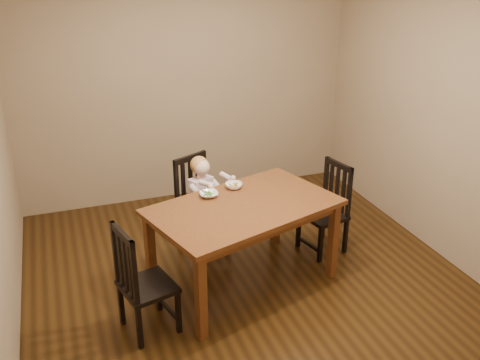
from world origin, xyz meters
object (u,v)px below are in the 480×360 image
object	(u,v)px
dining_table	(244,214)
bowl_peas	(209,194)
chair_child	(199,205)
bowl_veg	(234,186)
chair_right	(327,209)
toddler	(202,195)
chair_left	(142,283)

from	to	relation	value
dining_table	bowl_peas	distance (m)	0.38
dining_table	chair_child	xyz separation A→B (m)	(-0.19, 0.78, -0.24)
dining_table	bowl_veg	xyz separation A→B (m)	(0.03, 0.36, 0.12)
chair_right	bowl_peas	world-z (taller)	chair_right
toddler	bowl_peas	xyz separation A→B (m)	(-0.07, -0.47, 0.22)
chair_child	toddler	distance (m)	0.15
chair_right	chair_left	bearing A→B (deg)	96.03
dining_table	chair_left	distance (m)	1.08
chair_left	bowl_veg	xyz separation A→B (m)	(1.02, 0.72, 0.37)
bowl_peas	chair_left	bearing A→B (deg)	-139.90
bowl_peas	bowl_veg	world-z (taller)	bowl_veg
bowl_veg	toddler	bearing A→B (deg)	118.79
toddler	bowl_peas	size ratio (longest dim) A/B	3.20
chair_child	toddler	xyz separation A→B (m)	(0.02, -0.04, 0.14)
dining_table	chair_right	distance (m)	1.08
toddler	bowl_veg	size ratio (longest dim) A/B	3.32
chair_left	chair_right	bearing A→B (deg)	94.03
toddler	bowl_veg	xyz separation A→B (m)	(0.20, -0.37, 0.22)
chair_child	bowl_peas	world-z (taller)	chair_child
chair_child	bowl_veg	bearing A→B (deg)	92.81
toddler	dining_table	bearing A→B (deg)	77.43
chair_child	chair_right	bearing A→B (deg)	132.40
chair_right	chair_child	bearing A→B (deg)	55.69
toddler	bowl_veg	world-z (taller)	toddler
chair_right	bowl_veg	bearing A→B (deg)	73.85
dining_table	bowl_peas	bearing A→B (deg)	131.63
toddler	chair_left	bearing A→B (deg)	27.72
toddler	bowl_veg	distance (m)	0.48
dining_table	bowl_peas	size ratio (longest dim) A/B	10.94
toddler	chair_right	bearing A→B (deg)	133.93
bowl_peas	bowl_veg	distance (m)	0.29
chair_child	chair_left	size ratio (longest dim) A/B	1.03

